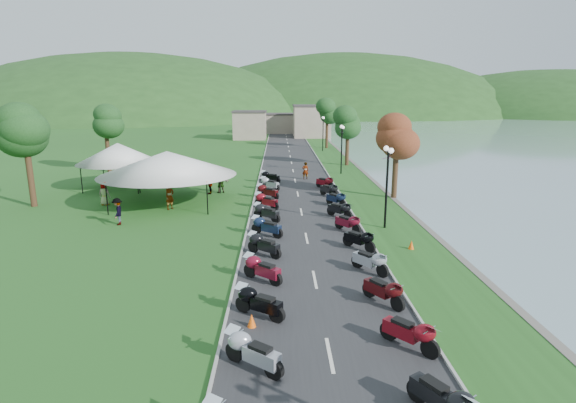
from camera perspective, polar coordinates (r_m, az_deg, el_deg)
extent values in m
cube|color=#2D2D2F|center=(49.38, 0.65, 3.93)|extent=(7.00, 120.00, 0.02)
cube|color=gray|center=(93.86, -1.49, 9.89)|extent=(18.00, 16.00, 5.00)
imported|color=slate|center=(33.67, -14.70, -0.96)|extent=(0.84, 0.88, 1.94)
imported|color=slate|center=(43.92, -12.99, 2.40)|extent=(0.99, 0.72, 1.84)
imported|color=slate|center=(30.68, -20.69, -2.77)|extent=(0.63, 1.18, 1.74)
cone|color=#F2590C|center=(16.52, -4.64, -14.85)|extent=(0.32, 0.32, 0.51)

